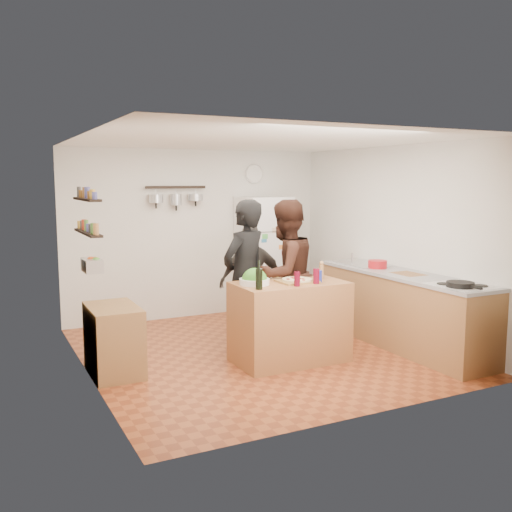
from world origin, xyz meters
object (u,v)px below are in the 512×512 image
person_back (252,281)px  wall_clock (254,174)px  salt_canister (318,276)px  counter_run (402,310)px  salad_bowl (254,282)px  fridge (263,256)px  wine_bottle (259,279)px  person_left (245,277)px  person_center (285,275)px  skillet (460,284)px  side_table (114,340)px  pepper_mill (321,272)px  red_bowl (378,264)px  prep_island (290,322)px

person_back → wall_clock: wall_clock is taller
salt_canister → counter_run: 1.36m
salad_bowl → person_back: size_ratio=0.22×
fridge → wine_bottle: bearing=-118.2°
wine_bottle → salt_canister: bearing=7.1°
salad_bowl → wine_bottle: bearing=-106.5°
wine_bottle → counter_run: bearing=3.8°
wine_bottle → person_left: bearing=76.3°
person_center → person_back: bearing=-91.5°
person_left → fridge: (1.13, 1.72, -0.01)m
salt_canister → skillet: (1.16, -0.98, -0.03)m
person_left → side_table: bearing=-23.3°
pepper_mill → skillet: (1.01, -1.15, -0.04)m
salt_canister → side_table: (-2.18, 0.58, -0.61)m
red_bowl → skillet: bearing=-92.0°
salt_canister → fridge: 2.39m
wine_bottle → salt_canister: wine_bottle is taller
person_left → skillet: person_left is taller
salt_canister → skillet: bearing=-40.3°
fridge → salad_bowl: bearing=-119.5°
wine_bottle → wall_clock: wall_clock is taller
wine_bottle → fridge: fridge is taller
skillet → fridge: (-0.65, 3.32, -0.05)m
skillet → red_bowl: size_ratio=1.20×
person_back → side_table: person_back is taller
person_back → wall_clock: 2.18m
prep_island → skillet: skillet is taller
salad_bowl → counter_run: salad_bowl is taller
salad_bowl → skillet: 2.20m
pepper_mill → counter_run: (1.11, -0.13, -0.54)m
person_center → skillet: bearing=112.0°
wine_bottle → fridge: (1.31, 2.44, -0.12)m
wine_bottle → wall_clock: bearing=64.7°
prep_island → skillet: 1.89m
person_left → red_bowl: (1.83, -0.15, 0.06)m
skillet → side_table: bearing=154.9°
wine_bottle → side_table: 1.68m
person_left → side_table: person_left is taller
prep_island → fridge: bearing=70.0°
person_left → skillet: bearing=113.4°
counter_run → side_table: size_ratio=3.29×
person_left → side_table: 1.65m
person_center → counter_run: 1.53m
salad_bowl → wine_bottle: size_ratio=1.51×
salt_canister → person_center: bearing=99.1°
wine_bottle → side_table: (-1.38, 0.68, -0.65)m
person_left → person_back: 0.70m
salt_canister → wall_clock: (0.51, 2.67, 1.17)m
person_left → wall_clock: 2.64m
pepper_mill → red_bowl: (1.06, 0.30, -0.02)m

